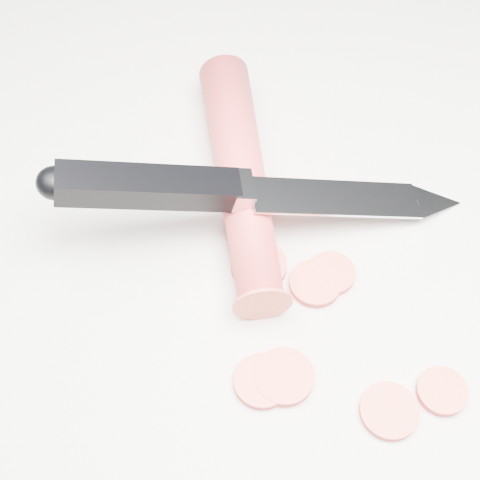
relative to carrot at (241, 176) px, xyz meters
name	(u,v)px	position (x,y,z in m)	size (l,w,h in m)	color
ground	(308,264)	(0.02, -0.08, -0.02)	(2.40, 2.40, 0.00)	silver
carrot	(241,176)	(0.00, 0.00, 0.00)	(0.03, 0.03, 0.21)	red
carrot_slice_0	(315,283)	(0.02, -0.09, -0.02)	(0.04, 0.04, 0.01)	#E6523E
carrot_slice_1	(262,381)	(-0.04, -0.14, -0.02)	(0.04, 0.04, 0.01)	#E6523E
carrot_slice_2	(259,266)	(-0.01, -0.07, -0.02)	(0.04, 0.04, 0.01)	#E6523E
carrot_slice_3	(389,411)	(0.02, -0.19, -0.02)	(0.04, 0.04, 0.01)	#E6523E
carrot_slice_5	(284,377)	(-0.03, -0.15, -0.02)	(0.04, 0.04, 0.01)	#E6523E
carrot_slice_6	(442,391)	(0.06, -0.19, -0.02)	(0.03, 0.03, 0.01)	#E6523E
carrot_slice_7	(331,273)	(0.03, -0.09, -0.02)	(0.03, 0.03, 0.01)	#E6523E
kitchen_knife	(266,188)	(0.01, -0.03, 0.02)	(0.29, 0.10, 0.08)	silver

